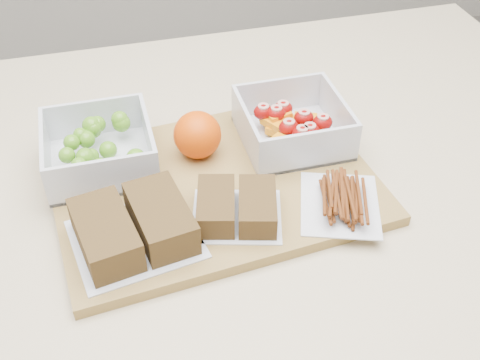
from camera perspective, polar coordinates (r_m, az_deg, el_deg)
The scene contains 7 objects.
cutting_board at distance 0.81m, azimuth -2.41°, elevation -0.54°, with size 0.42×0.30×0.02m, color olive.
grape_container at distance 0.84m, azimuth -13.11°, elevation 2.90°, with size 0.14×0.14×0.06m.
fruit_container at distance 0.87m, azimuth 4.98°, elevation 5.10°, with size 0.14×0.14×0.06m.
orange at distance 0.83m, azimuth -4.06°, elevation 4.29°, with size 0.07×0.07×0.07m, color #E94C05.
sandwich_bag_left at distance 0.72m, azimuth -10.05°, elevation -4.39°, with size 0.16×0.15×0.04m.
sandwich_bag_center at distance 0.74m, azimuth -0.31°, elevation -2.58°, with size 0.13×0.12×0.03m.
pretzel_bag at distance 0.77m, azimuth 9.52°, elevation -1.66°, with size 0.13×0.15×0.03m.
Camera 1 is at (-0.15, -0.59, 1.44)m, focal length 45.00 mm.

